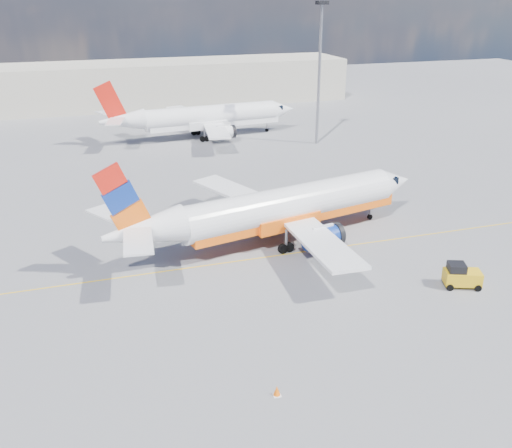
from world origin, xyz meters
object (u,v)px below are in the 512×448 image
object	(u,v)px
main_jet	(281,208)
gse_tug	(461,276)
traffic_cone	(277,391)
second_jet	(205,117)

from	to	relation	value
main_jet	gse_tug	xyz separation A→B (m)	(10.14, -12.08, -2.26)
gse_tug	traffic_cone	bearing A→B (deg)	-135.93
main_jet	second_jet	size ratio (longest dim) A/B	1.03
main_jet	traffic_cone	size ratio (longest dim) A/B	49.87
main_jet	traffic_cone	distance (m)	21.25
second_jet	traffic_cone	xyz separation A→B (m)	(-9.65, -59.23, -2.80)
main_jet	second_jet	xyz separation A→B (m)	(2.25, 39.52, -0.07)
main_jet	second_jet	bearing A→B (deg)	74.32
gse_tug	main_jet	bearing A→B (deg)	150.58
gse_tug	traffic_cone	xyz separation A→B (m)	(-17.54, -7.63, -0.60)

